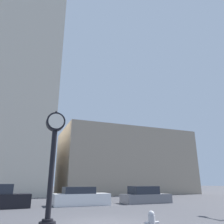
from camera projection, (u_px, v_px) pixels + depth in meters
ground_plane at (100, 224)px, 8.77m from camera, size 200.00×200.00×0.00m
building_tall_tower at (4, 70)px, 32.87m from camera, size 15.34×12.00×35.66m
building_storefront_row at (123, 163)px, 35.68m from camera, size 20.02×12.00×9.51m
street_clock at (53, 151)px, 9.56m from camera, size 0.83×0.68×4.78m
car_white at (81, 197)px, 16.36m from camera, size 4.15×1.78×1.31m
car_grey at (145, 196)px, 18.17m from camera, size 4.08×1.90×1.33m
fire_hydrant_near at (152, 221)px, 7.55m from camera, size 0.56×0.24×0.67m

